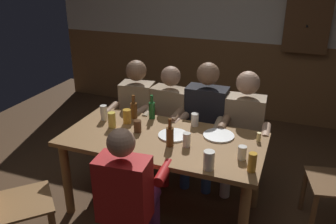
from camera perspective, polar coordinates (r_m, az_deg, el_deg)
The scene contains 25 objects.
ground_plane at distance 3.39m, azimuth -1.70°, elevation -16.61°, with size 6.45×6.45×0.00m, color #4C331E.
back_wall_wainscot at distance 5.40m, azimuth 9.15°, elevation 5.58°, with size 5.38×0.12×1.12m, color brown.
dining_table at distance 3.13m, azimuth -0.90°, elevation -5.93°, with size 1.75×0.86×0.76m.
person_0 at distance 3.87m, azimuth -5.31°, elevation 0.26°, with size 0.52×0.57×1.21m.
person_1 at distance 3.73m, azimuth -0.13°, elevation -0.79°, with size 0.57×0.54×1.19m.
person_2 at distance 3.62m, azimuth 5.94°, elevation -0.91°, with size 0.56×0.51×1.26m.
person_3 at distance 3.55m, azimuth 12.09°, elevation -2.19°, with size 0.53×0.54×1.22m.
person_4 at distance 2.63m, azimuth -6.42°, elevation -12.45°, with size 0.53×0.54×1.17m.
chair_empty_near_right at distance 3.03m, azimuth -24.13°, elevation -13.22°, with size 0.62×0.62×0.88m.
table_candle at distance 3.09m, azimuth 14.45°, elevation -3.93°, with size 0.04×0.04×0.08m, color #F9E08C.
plate_0 at distance 3.10m, azimuth 0.86°, elevation -3.77°, with size 0.27×0.27×0.01m, color white.
plate_1 at distance 3.13m, azimuth 8.19°, elevation -3.77°, with size 0.27×0.27×0.01m, color white.
bottle_0 at distance 3.41m, azimuth -2.62°, elevation 0.44°, with size 0.06×0.06×0.24m.
bottle_1 at distance 3.44m, azimuth -5.55°, elevation 0.46°, with size 0.07×0.07×0.23m.
bottle_2 at distance 2.90m, azimuth 0.31°, elevation -3.85°, with size 0.06×0.06×0.25m.
pint_glass_0 at distance 2.62m, azimuth 6.63°, elevation -7.73°, with size 0.08×0.08×0.15m, color white.
pint_glass_1 at distance 3.34m, azimuth -6.63°, elevation -0.70°, with size 0.08×0.08×0.14m, color gold.
pint_glass_2 at distance 2.91m, azimuth 3.03°, elevation -4.50°, with size 0.06×0.06×0.12m, color white.
pint_glass_3 at distance 3.44m, azimuth -10.34°, elevation -0.11°, with size 0.06×0.06×0.15m, color white.
pint_glass_4 at distance 3.16m, azimuth -4.95°, elevation -2.31°, with size 0.07×0.07×0.11m, color #4C2D19.
pint_glass_5 at distance 2.79m, azimuth 11.89°, elevation -6.45°, with size 0.07×0.07×0.11m, color white.
pint_glass_6 at distance 2.64m, azimuth 13.45°, elevation -7.93°, with size 0.06×0.06×0.15m, color gold.
pint_glass_7 at distance 3.27m, azimuth -9.06°, elevation -1.28°, with size 0.07×0.07×0.15m, color #E5C64C.
pint_glass_8 at distance 3.28m, azimuth 4.35°, elevation -1.24°, with size 0.07×0.07×0.12m, color white.
wall_dart_cabinet at distance 4.98m, azimuth 21.55°, elevation 12.90°, with size 0.56×0.15×0.70m.
Camera 1 is at (1.02, -2.40, 2.17)m, focal length 37.72 mm.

